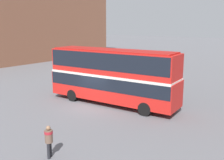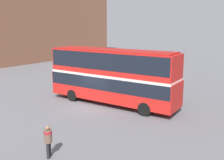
{
  "view_description": "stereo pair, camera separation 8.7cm",
  "coord_description": "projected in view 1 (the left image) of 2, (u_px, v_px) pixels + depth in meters",
  "views": [
    {
      "loc": [
        13.76,
        -15.18,
        6.6
      ],
      "look_at": [
        0.84,
        1.64,
        2.07
      ],
      "focal_mm": 42.0,
      "sensor_mm": 36.0,
      "label": 1
    },
    {
      "loc": [
        13.83,
        -15.13,
        6.6
      ],
      "look_at": [
        0.84,
        1.64,
        2.07
      ],
      "focal_mm": 42.0,
      "sensor_mm": 36.0,
      "label": 2
    }
  ],
  "objects": [
    {
      "name": "parked_car_kerb_near",
      "position": [
        98.0,
        74.0,
        30.7
      ],
      "size": [
        4.1,
        2.12,
        1.7
      ],
      "rotation": [
        0.0,
        0.0,
        0.09
      ],
      "color": "navy",
      "rests_on": "ground_plane"
    },
    {
      "name": "ground_plane",
      "position": [
        92.0,
        107.0,
        21.35
      ],
      "size": [
        240.0,
        240.0,
        0.0
      ],
      "primitive_type": "plane",
      "color": "slate"
    },
    {
      "name": "building_row_left",
      "position": [
        23.0,
        17.0,
        47.58
      ],
      "size": [
        10.36,
        36.23,
        15.68
      ],
      "color": "brown",
      "rests_on": "ground_plane"
    },
    {
      "name": "double_decker_bus",
      "position": [
        112.0,
        73.0,
        21.57
      ],
      "size": [
        11.42,
        3.47,
        4.59
      ],
      "rotation": [
        0.0,
        0.0,
        0.08
      ],
      "color": "red",
      "rests_on": "ground_plane"
    },
    {
      "name": "pedestrian_foreground",
      "position": [
        49.0,
        138.0,
        13.02
      ],
      "size": [
        0.58,
        0.58,
        1.7
      ],
      "rotation": [
        0.0,
        0.0,
        3.71
      ],
      "color": "#232328",
      "rests_on": "ground_plane"
    }
  ]
}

